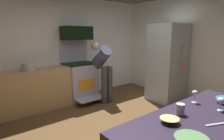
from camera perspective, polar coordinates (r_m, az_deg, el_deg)
ground_plane at (r=3.47m, az=2.67°, el=-18.32°), size 5.20×4.80×0.02m
wall_back at (r=5.03m, az=-15.33°, el=6.16°), size 5.20×0.12×2.60m
wall_right at (r=5.10m, az=24.72°, el=5.61°), size 0.12×4.80×2.60m
lower_cabinet_run at (r=4.55m, az=-23.36°, el=-5.75°), size 2.40×0.60×0.90m
oven_range at (r=4.98m, az=-9.55°, el=-2.88°), size 0.76×0.97×1.53m
microwave at (r=4.92m, az=-10.54°, el=10.84°), size 0.74×0.38×0.33m
refrigerator at (r=4.98m, az=16.20°, el=2.08°), size 0.83×0.73×1.91m
person_cook at (r=4.67m, az=-2.75°, el=1.07°), size 0.31×0.69×1.46m
mixing_bowl_small at (r=1.82m, az=16.86°, el=-14.28°), size 0.17×0.17×0.04m
wine_glass_far at (r=2.38m, az=23.60°, el=-6.51°), size 0.07×0.07×0.15m
wine_glass_extra at (r=2.25m, az=29.93°, el=-8.08°), size 0.08×0.08×0.14m
mug_coffee at (r=2.01m, az=19.79°, el=-11.00°), size 0.09×0.09×0.11m
knife_chef at (r=1.94m, az=28.57°, el=-14.14°), size 0.19×0.10×0.01m
stock_pot at (r=4.43m, az=-23.78°, el=0.92°), size 0.28×0.28×0.17m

